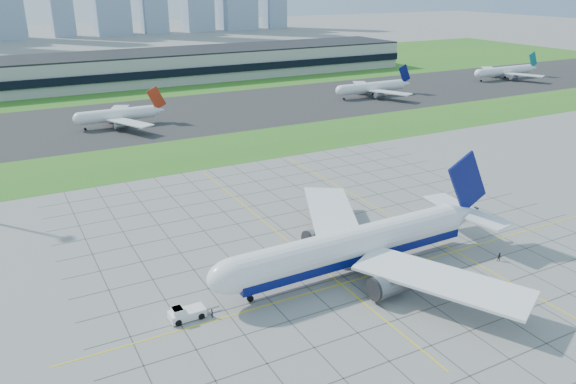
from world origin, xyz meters
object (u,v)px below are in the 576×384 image
distant_jet_1 (119,115)px  distant_jet_2 (372,87)px  crew_near (212,313)px  distant_jet_3 (505,71)px  pushback_tug (185,313)px  crew_far (500,257)px  airliner (355,246)px

distant_jet_1 → distant_jet_2: (118.83, 1.63, 0.00)m
crew_near → distant_jet_1: distant_jet_1 is taller
crew_near → distant_jet_3: size_ratio=0.03×
crew_near → distant_jet_2: size_ratio=0.04×
pushback_tug → distant_jet_1: bearing=80.7°
pushback_tug → distant_jet_1: distant_jet_1 is taller
crew_near → distant_jet_3: distant_jet_3 is taller
pushback_tug → crew_far: size_ratio=4.76×
pushback_tug → distant_jet_2: size_ratio=0.20×
crew_near → distant_jet_2: bearing=-25.5°
crew_far → pushback_tug: bearing=-160.6°
crew_near → distant_jet_3: 272.06m
distant_jet_3 → crew_near: bearing=-147.7°
pushback_tug → distant_jet_3: 274.60m
airliner → crew_far: bearing=-21.3°
pushback_tug → crew_far: 62.20m
distant_jet_1 → distant_jet_3: size_ratio=0.94×
airliner → pushback_tug: airliner is taller
crew_near → distant_jet_2: distant_jet_2 is taller
pushback_tug → crew_far: (61.38, -10.01, -0.16)m
crew_far → distant_jet_3: size_ratio=0.04×
crew_far → distant_jet_3: (172.64, 153.63, 3.58)m
pushback_tug → distant_jet_1: 137.58m
pushback_tug → distant_jet_2: (138.61, 137.74, 3.42)m
pushback_tug → crew_near: pushback_tug is taller
crew_far → distant_jet_1: size_ratio=0.04×
crew_far → distant_jet_3: bearing=70.4°
airliner → crew_far: 29.95m
airliner → distant_jet_2: 172.99m
crew_near → crew_far: (57.35, -8.35, 0.13)m
airliner → distant_jet_1: bearing=94.8°
distant_jet_1 → distant_jet_3: same height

